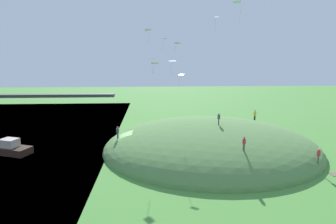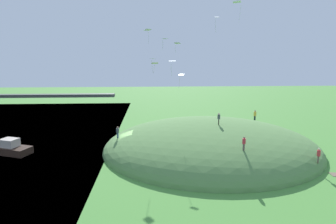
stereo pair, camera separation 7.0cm
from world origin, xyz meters
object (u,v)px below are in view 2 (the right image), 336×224
person_with_child (244,142)px  kite_7 (155,64)px  kite_3 (148,31)px  kite_1 (237,3)px  kite_0 (216,19)px  kite_6 (165,40)px  boat_on_lake (4,148)px  kite_5 (177,44)px  person_on_hilltop (255,114)px  kite_4 (181,76)px  kite_8 (172,62)px  kite_2 (153,60)px  person_walking_path (319,154)px  person_near_shore (118,131)px  person_watching_kites (219,117)px

person_with_child → kite_7: kite_7 is taller
kite_3 → kite_7: size_ratio=1.31×
kite_1 → kite_3: kite_1 is taller
kite_0 → kite_6: (-7.70, -8.10, -3.24)m
boat_on_lake → kite_5: size_ratio=6.43×
person_on_hilltop → kite_6: size_ratio=1.36×
kite_5 → kite_4: bearing=71.1°
kite_0 → kite_5: bearing=-143.7°
boat_on_lake → kite_5: bearing=18.9°
kite_6 → kite_8: bearing=-81.1°
kite_6 → kite_2: bearing=100.0°
kite_6 → kite_3: bearing=113.0°
kite_1 → kite_4: (-4.48, 10.88, -7.99)m
person_on_hilltop → kite_3: 23.45m
person_on_hilltop → person_walking_path: bearing=156.5°
person_walking_path → kite_7: (-18.41, 8.74, 9.80)m
person_walking_path → kite_8: kite_8 is taller
person_on_hilltop → kite_4: 16.53m
boat_on_lake → kite_3: kite_3 is taller
kite_2 → kite_7: kite_2 is taller
kite_0 → kite_3: (-9.72, -3.33, -1.88)m
person_near_shore → kite_2: (4.95, 3.49, 9.55)m
kite_0 → person_watching_kites: bearing=-91.7°
boat_on_lake → kite_2: kite_2 is taller
person_walking_path → person_watching_kites: bearing=56.4°
boat_on_lake → kite_3: 25.20m
kite_2 → kite_8: 11.86m
person_watching_kites → kite_0: (0.12, 4.14, 13.42)m
person_near_shore → kite_8: size_ratio=1.06×
kite_0 → kite_2: kite_0 is taller
boat_on_lake → kite_2: size_ratio=4.01×
person_watching_kites → kite_3: size_ratio=0.87×
kite_2 → person_with_child: bearing=-50.5°
kite_1 → person_walking_path: bearing=4.1°
kite_1 → kite_7: bearing=130.5°
kite_1 → person_on_hilltop: bearing=63.8°
kite_4 → kite_7: (-3.63, -1.39, 1.77)m
kite_3 → person_watching_kites: bearing=-4.8°
person_walking_path → kite_6: 21.86m
kite_1 → kite_2: size_ratio=0.97×
kite_5 → person_walking_path: bearing=-27.3°
person_with_child → person_on_hilltop: bearing=-75.5°
person_walking_path → kite_6: (-17.27, 4.29, 12.70)m
boat_on_lake → person_on_hilltop: (37.55, 8.34, 2.59)m
kite_4 → kite_7: bearing=-159.0°
person_walking_path → kite_8: size_ratio=1.17×
person_watching_kites → person_near_shore: (-13.91, 0.37, -1.84)m
kite_8 → kite_4: bearing=79.1°
kite_2 → person_watching_kites: bearing=-23.3°
person_walking_path → kite_3: kite_3 is taller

